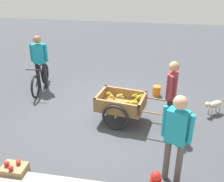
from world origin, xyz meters
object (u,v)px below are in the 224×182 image
Objects in this scene: apple_crate at (14,170)px; plastic_bucket at (157,91)px; fruit_cart at (122,104)px; bystander_person at (176,133)px; dog at (214,105)px; cyclist_person at (39,57)px; bicycle at (40,79)px; vendor_person at (172,90)px.

plastic_bucket is at bearing -123.18° from apple_crate.
bystander_person reaches higher than fruit_cart.
dog is at bearing -162.55° from fruit_cart.
bystander_person reaches higher than dog.
cyclist_person is at bearing -40.38° from bystander_person.
bystander_person reaches higher than cyclist_person.
bystander_person is (1.12, 2.53, 0.75)m from dog.
fruit_cart is at bearing 154.16° from bicycle.
plastic_bucket is at bearing -79.90° from vendor_person.
fruit_cart is at bearing 151.76° from cyclist_person.
bicycle is 0.98× the size of bystander_person.
bystander_person is (-3.81, 3.11, 0.66)m from bicycle.
cyclist_person is 3.74× the size of apple_crate.
cyclist_person reaches higher than dog.
cyclist_person is at bearing -82.50° from bicycle.
fruit_cart is 2.38m from dog.
vendor_person is 4.12m from cyclist_person.
apple_crate is at bearing 56.82° from plastic_bucket.
vendor_person is 1.64m from bystander_person.
apple_crate is (2.45, 3.74, -0.02)m from plastic_bucket.
vendor_person reaches higher than dog.
bicycle is at bearing 4.03° from plastic_bucket.
vendor_person is (-1.12, 0.17, 0.56)m from fruit_cart.
dog reaches higher than apple_crate.
dog is (-4.94, 0.73, -0.72)m from cyclist_person.
plastic_bucket is 4.47m from apple_crate.
bicycle is at bearing -39.19° from bystander_person.
plastic_bucket is (-3.49, -0.09, -0.84)m from cyclist_person.
dog is at bearing -143.16° from apple_crate.
bicycle reaches higher than dog.
vendor_person is 5.78× the size of plastic_bucket.
plastic_bucket is at bearing -117.91° from fruit_cart.
fruit_cart reaches higher than dog.
apple_crate is at bearing 106.32° from bicycle.
plastic_bucket is 0.17× the size of bystander_person.
bystander_person is (-3.83, 3.26, 0.03)m from cyclist_person.
apple_crate is (2.75, 2.04, -0.88)m from vendor_person.
apple_crate is at bearing 105.97° from cyclist_person.
cyclist_person reaches higher than fruit_cart.
cyclist_person is 2.94× the size of dog.
plastic_bucket is (-0.81, -1.53, -0.30)m from fruit_cart.
bicycle is 4.96m from dog.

